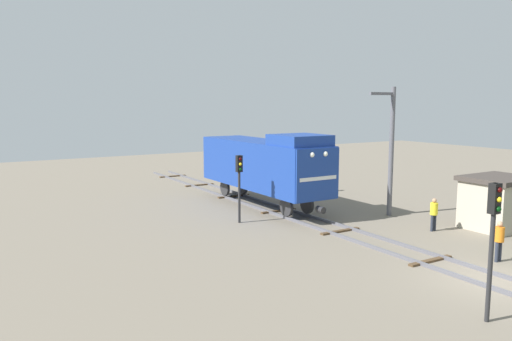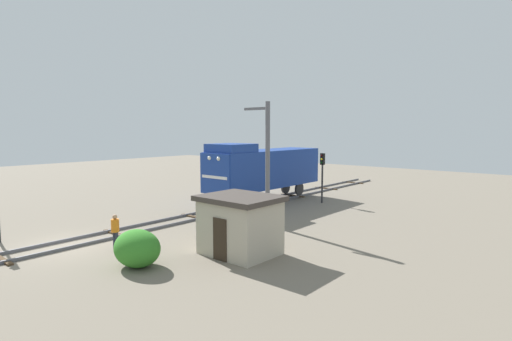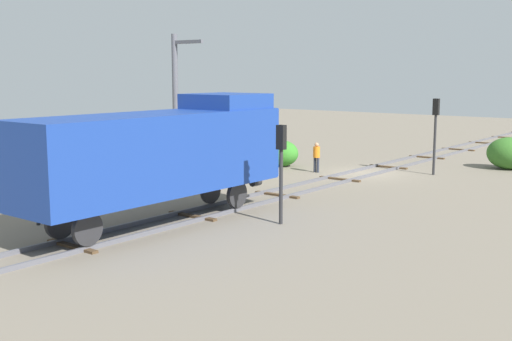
% 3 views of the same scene
% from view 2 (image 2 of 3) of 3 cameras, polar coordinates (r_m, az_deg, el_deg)
% --- Properties ---
extents(ground_plane, '(101.16, 101.16, 0.00)m').
position_cam_2_polar(ground_plane, '(22.34, -25.63, -9.69)').
color(ground_plane, '#756B5B').
extents(railway_track, '(2.40, 67.44, 0.16)m').
position_cam_2_polar(railway_track, '(22.33, -25.64, -9.51)').
color(railway_track, '#595960').
rests_on(railway_track, ground).
extents(locomotive, '(2.90, 11.60, 4.60)m').
position_cam_2_polar(locomotive, '(31.43, 1.10, 0.40)').
color(locomotive, navy).
rests_on(locomotive, railway_track).
extents(traffic_signal_mid, '(0.32, 0.34, 3.71)m').
position_cam_2_polar(traffic_signal_mid, '(31.73, -6.89, 0.09)').
color(traffic_signal_mid, '#262628').
rests_on(traffic_signal_mid, ground).
extents(traffic_signal_far, '(0.32, 0.34, 3.93)m').
position_cam_2_polar(traffic_signal_far, '(31.72, 9.46, 0.31)').
color(traffic_signal_far, '#262628').
rests_on(traffic_signal_far, ground).
extents(worker_near_track, '(0.38, 0.38, 1.70)m').
position_cam_2_polar(worker_near_track, '(20.62, -19.47, -7.86)').
color(worker_near_track, '#262B38').
rests_on(worker_near_track, ground).
extents(worker_by_signal, '(0.38, 0.38, 1.70)m').
position_cam_2_polar(worker_by_signal, '(21.96, -6.25, -6.73)').
color(worker_by_signal, '#262B38').
rests_on(worker_by_signal, ground).
extents(catenary_mast, '(1.94, 0.28, 7.42)m').
position_cam_2_polar(catenary_mast, '(23.79, 1.55, 1.49)').
color(catenary_mast, '#595960').
rests_on(catenary_mast, ground).
extents(relay_hut, '(3.50, 2.90, 2.74)m').
position_cam_2_polar(relay_hut, '(18.66, -2.29, -7.71)').
color(relay_hut, '#B2A893').
rests_on(relay_hut, ground).
extents(bush_mid, '(2.18, 1.79, 1.59)m').
position_cam_2_polar(bush_mid, '(17.82, -16.61, -10.60)').
color(bush_mid, '#337F26').
rests_on(bush_mid, ground).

